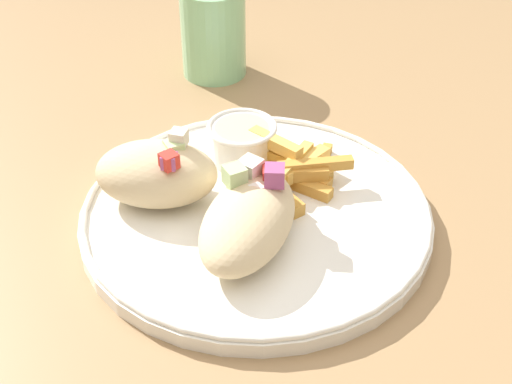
{
  "coord_description": "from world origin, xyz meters",
  "views": [
    {
      "loc": [
        -0.26,
        -0.44,
        1.19
      ],
      "look_at": [
        0.03,
        -0.04,
        0.81
      ],
      "focal_mm": 50.0,
      "sensor_mm": 36.0,
      "label": 1
    }
  ],
  "objects_px": {
    "plate": "(256,213)",
    "sauce_ramekin": "(242,140)",
    "fries_pile": "(290,169)",
    "water_glass": "(213,36)",
    "pita_sandwich_near": "(248,219)",
    "pita_sandwich_far": "(157,173)"
  },
  "relations": [
    {
      "from": "sauce_ramekin",
      "to": "pita_sandwich_near",
      "type": "bearing_deg",
      "value": -122.58
    },
    {
      "from": "pita_sandwich_near",
      "to": "water_glass",
      "type": "xyz_separation_m",
      "value": [
        0.16,
        0.3,
        0.01
      ]
    },
    {
      "from": "plate",
      "to": "pita_sandwich_near",
      "type": "distance_m",
      "value": 0.05
    },
    {
      "from": "pita_sandwich_near",
      "to": "pita_sandwich_far",
      "type": "relative_size",
      "value": 1.12
    },
    {
      "from": "fries_pile",
      "to": "plate",
      "type": "bearing_deg",
      "value": -159.51
    },
    {
      "from": "pita_sandwich_far",
      "to": "water_glass",
      "type": "height_order",
      "value": "water_glass"
    },
    {
      "from": "pita_sandwich_near",
      "to": "sauce_ramekin",
      "type": "xyz_separation_m",
      "value": [
        0.07,
        0.11,
        -0.0
      ]
    },
    {
      "from": "pita_sandwich_far",
      "to": "water_glass",
      "type": "distance_m",
      "value": 0.27
    },
    {
      "from": "fries_pile",
      "to": "water_glass",
      "type": "xyz_separation_m",
      "value": [
        0.07,
        0.24,
        0.02
      ]
    },
    {
      "from": "plate",
      "to": "fries_pile",
      "type": "height_order",
      "value": "fries_pile"
    },
    {
      "from": "plate",
      "to": "pita_sandwich_near",
      "type": "bearing_deg",
      "value": -134.38
    },
    {
      "from": "plate",
      "to": "sauce_ramekin",
      "type": "xyz_separation_m",
      "value": [
        0.04,
        0.07,
        0.03
      ]
    },
    {
      "from": "pita_sandwich_near",
      "to": "sauce_ramekin",
      "type": "height_order",
      "value": "pita_sandwich_near"
    },
    {
      "from": "fries_pile",
      "to": "sauce_ramekin",
      "type": "relative_size",
      "value": 1.8
    },
    {
      "from": "pita_sandwich_far",
      "to": "water_glass",
      "type": "bearing_deg",
      "value": 87.42
    },
    {
      "from": "plate",
      "to": "sauce_ramekin",
      "type": "height_order",
      "value": "sauce_ramekin"
    },
    {
      "from": "pita_sandwich_near",
      "to": "plate",
      "type": "bearing_deg",
      "value": 9.46
    },
    {
      "from": "sauce_ramekin",
      "to": "water_glass",
      "type": "height_order",
      "value": "water_glass"
    },
    {
      "from": "pita_sandwich_near",
      "to": "fries_pile",
      "type": "distance_m",
      "value": 0.1
    },
    {
      "from": "plate",
      "to": "water_glass",
      "type": "height_order",
      "value": "water_glass"
    },
    {
      "from": "pita_sandwich_near",
      "to": "sauce_ramekin",
      "type": "distance_m",
      "value": 0.13
    },
    {
      "from": "fries_pile",
      "to": "water_glass",
      "type": "bearing_deg",
      "value": 73.39
    }
  ]
}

